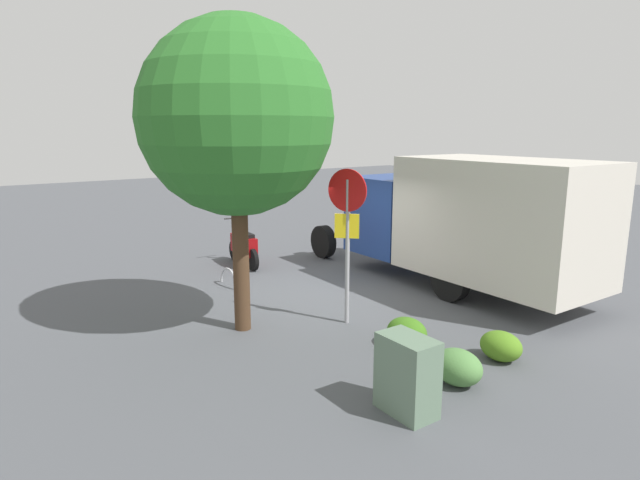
{
  "coord_description": "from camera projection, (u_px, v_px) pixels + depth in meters",
  "views": [
    {
      "loc": [
        -8.76,
        6.62,
        3.53
      ],
      "look_at": [
        1.24,
        -0.67,
        0.93
      ],
      "focal_mm": 29.9,
      "sensor_mm": 36.0,
      "label": 1
    }
  ],
  "objects": [
    {
      "name": "ground_plane",
      "position": [
        329.0,
        296.0,
        11.47
      ],
      "size": [
        60.0,
        60.0,
        0.0
      ],
      "primitive_type": "plane",
      "color": "#4B4E53"
    },
    {
      "name": "utility_cabinet",
      "position": [
        407.0,
        375.0,
        6.65
      ],
      "size": [
        0.77,
        0.48,
        1.01
      ],
      "primitive_type": "cube",
      "rotation": [
        0.0,
        0.0,
        -0.02
      ],
      "color": "slate",
      "rests_on": "ground"
    },
    {
      "name": "stop_sign",
      "position": [
        347.0,
        222.0,
        9.48
      ],
      "size": [
        0.71,
        0.33,
        2.84
      ],
      "color": "#9E9EA3",
      "rests_on": "ground"
    },
    {
      "name": "shrub_by_tree",
      "position": [
        458.0,
        367.0,
        7.46
      ],
      "size": [
        0.74,
        0.6,
        0.5
      ],
      "primitive_type": "ellipsoid",
      "color": "#4F8041",
      "rests_on": "ground"
    },
    {
      "name": "box_truck_near",
      "position": [
        464.0,
        217.0,
        11.78
      ],
      "size": [
        7.6,
        2.39,
        2.93
      ],
      "rotation": [
        0.0,
        0.0,
        -0.03
      ],
      "color": "black",
      "rests_on": "ground"
    },
    {
      "name": "motorcycle",
      "position": [
        244.0,
        246.0,
        13.89
      ],
      "size": [
        1.81,
        0.55,
        1.2
      ],
      "rotation": [
        0.0,
        0.0,
        -0.1
      ],
      "color": "black",
      "rests_on": "ground"
    },
    {
      "name": "shrub_near_sign",
      "position": [
        407.0,
        332.0,
        8.74
      ],
      "size": [
        0.72,
        0.59,
        0.49
      ],
      "primitive_type": "ellipsoid",
      "color": "#3C701B",
      "rests_on": "ground"
    },
    {
      "name": "shrub_mid_verge",
      "position": [
        501.0,
        346.0,
        8.24
      ],
      "size": [
        0.67,
        0.55,
        0.46
      ],
      "primitive_type": "ellipsoid",
      "color": "#4E7F1E",
      "rests_on": "ground"
    },
    {
      "name": "street_tree",
      "position": [
        236.0,
        118.0,
        8.82
      ],
      "size": [
        3.28,
        3.28,
        5.35
      ],
      "color": "#47301E",
      "rests_on": "ground"
    },
    {
      "name": "bike_rack_hoop",
      "position": [
        229.0,
        286.0,
        12.19
      ],
      "size": [
        0.85,
        0.06,
        0.85
      ],
      "primitive_type": "torus",
      "rotation": [
        1.57,
        0.0,
        -0.01
      ],
      "color": "#B7B7BC",
      "rests_on": "ground"
    }
  ]
}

